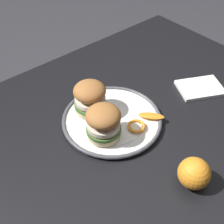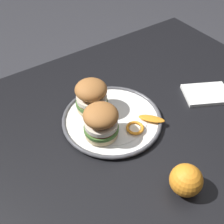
% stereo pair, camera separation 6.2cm
% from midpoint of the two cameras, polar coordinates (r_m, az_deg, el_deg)
% --- Properties ---
extents(ground_plane, '(8.00, 8.00, 0.00)m').
position_cam_midpoint_polar(ground_plane, '(1.50, 1.77, -21.52)').
color(ground_plane, '#333338').
extents(dining_table, '(1.16, 0.88, 0.74)m').
position_cam_midpoint_polar(dining_table, '(0.96, 2.58, -5.80)').
color(dining_table, black).
rests_on(dining_table, ground).
extents(dinner_plate, '(0.30, 0.30, 0.02)m').
position_cam_midpoint_polar(dinner_plate, '(0.87, -2.05, -1.52)').
color(dinner_plate, white).
rests_on(dinner_plate, dining_table).
extents(sandwich_half_left, '(0.12, 0.12, 0.10)m').
position_cam_midpoint_polar(sandwich_half_left, '(0.78, -3.83, -2.25)').
color(sandwich_half_left, beige).
rests_on(sandwich_half_left, dinner_plate).
extents(sandwich_half_right, '(0.13, 0.13, 0.10)m').
position_cam_midpoint_polar(sandwich_half_right, '(0.86, -6.50, 2.92)').
color(sandwich_half_right, beige).
rests_on(sandwich_half_right, dinner_plate).
extents(orange_peel_curled, '(0.07, 0.07, 0.01)m').
position_cam_midpoint_polar(orange_peel_curled, '(0.83, 2.78, -2.92)').
color(orange_peel_curled, orange).
rests_on(orange_peel_curled, dinner_plate).
extents(orange_peel_strip_long, '(0.07, 0.08, 0.01)m').
position_cam_midpoint_polar(orange_peel_strip_long, '(0.86, 5.84, -0.84)').
color(orange_peel_strip_long, orange).
rests_on(orange_peel_strip_long, dinner_plate).
extents(whole_orange, '(0.08, 0.08, 0.08)m').
position_cam_midpoint_polar(whole_orange, '(0.73, 13.71, -11.93)').
color(whole_orange, orange).
rests_on(whole_orange, dining_table).
extents(folded_napkin, '(0.18, 0.16, 0.01)m').
position_cam_midpoint_polar(folded_napkin, '(1.02, 15.57, 4.61)').
color(folded_napkin, white).
rests_on(folded_napkin, dining_table).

